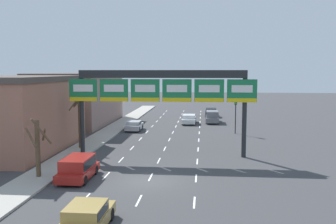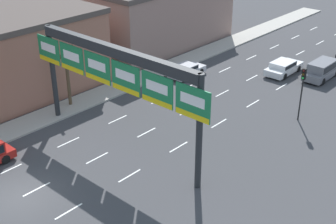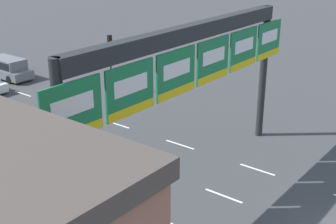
{
  "view_description": "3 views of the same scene",
  "coord_description": "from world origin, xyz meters",
  "px_view_note": "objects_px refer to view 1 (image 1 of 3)",
  "views": [
    {
      "loc": [
        3.77,
        -25.29,
        7.69
      ],
      "look_at": [
        0.49,
        9.2,
        3.88
      ],
      "focal_mm": 40.0,
      "sensor_mm": 36.0,
      "label": 1
    },
    {
      "loc": [
        22.49,
        -11.57,
        17.65
      ],
      "look_at": [
        1.22,
        12.15,
        1.76
      ],
      "focal_mm": 50.0,
      "sensor_mm": 36.0,
      "label": 2
    },
    {
      "loc": [
        -16.55,
        -3.67,
        11.41
      ],
      "look_at": [
        1.47,
        10.45,
        2.71
      ],
      "focal_mm": 50.0,
      "sensor_mm": 36.0,
      "label": 3
    }
  ],
  "objects_px": {
    "suv_grey": "(212,116)",
    "traffic_light_near_gantry": "(236,108)",
    "suv_red": "(78,167)",
    "car_black": "(211,112)",
    "sign_gantry": "(161,87)",
    "tree_bare_closest": "(38,146)",
    "car_silver": "(134,125)",
    "tree_bare_second": "(79,120)",
    "car_white": "(189,119)",
    "car_gold": "(87,216)"
  },
  "relations": [
    {
      "from": "car_black",
      "to": "suv_grey",
      "type": "bearing_deg",
      "value": -89.71
    },
    {
      "from": "suv_grey",
      "to": "tree_bare_closest",
      "type": "height_order",
      "value": "tree_bare_closest"
    },
    {
      "from": "tree_bare_closest",
      "to": "tree_bare_second",
      "type": "relative_size",
      "value": 0.81
    },
    {
      "from": "car_silver",
      "to": "car_black",
      "type": "relative_size",
      "value": 0.9
    },
    {
      "from": "suv_grey",
      "to": "car_gold",
      "type": "relative_size",
      "value": 1.19
    },
    {
      "from": "car_gold",
      "to": "suv_red",
      "type": "bearing_deg",
      "value": 111.52
    },
    {
      "from": "car_black",
      "to": "car_gold",
      "type": "bearing_deg",
      "value": -98.41
    },
    {
      "from": "suv_red",
      "to": "tree_bare_closest",
      "type": "height_order",
      "value": "tree_bare_closest"
    },
    {
      "from": "suv_red",
      "to": "car_black",
      "type": "relative_size",
      "value": 0.99
    },
    {
      "from": "tree_bare_closest",
      "to": "tree_bare_second",
      "type": "height_order",
      "value": "tree_bare_second"
    },
    {
      "from": "car_gold",
      "to": "car_white",
      "type": "bearing_deg",
      "value": 84.71
    },
    {
      "from": "car_white",
      "to": "traffic_light_near_gantry",
      "type": "height_order",
      "value": "traffic_light_near_gantry"
    },
    {
      "from": "sign_gantry",
      "to": "suv_red",
      "type": "relative_size",
      "value": 3.84
    },
    {
      "from": "suv_red",
      "to": "suv_grey",
      "type": "bearing_deg",
      "value": 71.55
    },
    {
      "from": "suv_red",
      "to": "traffic_light_near_gantry",
      "type": "bearing_deg",
      "value": 58.44
    },
    {
      "from": "tree_bare_closest",
      "to": "tree_bare_second",
      "type": "bearing_deg",
      "value": 92.45
    },
    {
      "from": "sign_gantry",
      "to": "traffic_light_near_gantry",
      "type": "bearing_deg",
      "value": 58.94
    },
    {
      "from": "sign_gantry",
      "to": "tree_bare_closest",
      "type": "height_order",
      "value": "sign_gantry"
    },
    {
      "from": "car_gold",
      "to": "tree_bare_closest",
      "type": "relative_size",
      "value": 0.94
    },
    {
      "from": "sign_gantry",
      "to": "suv_grey",
      "type": "xyz_separation_m",
      "value": [
        5.1,
        22.5,
        -5.28
      ]
    },
    {
      "from": "sign_gantry",
      "to": "car_white",
      "type": "bearing_deg",
      "value": 85.4
    },
    {
      "from": "car_silver",
      "to": "tree_bare_second",
      "type": "height_order",
      "value": "tree_bare_second"
    },
    {
      "from": "car_silver",
      "to": "tree_bare_closest",
      "type": "xyz_separation_m",
      "value": [
        -2.78,
        -22.15,
        1.73
      ]
    },
    {
      "from": "sign_gantry",
      "to": "tree_bare_closest",
      "type": "distance_m",
      "value": 12.0
    },
    {
      "from": "traffic_light_near_gantry",
      "to": "tree_bare_closest",
      "type": "xyz_separation_m",
      "value": [
        -15.63,
        -20.98,
        -0.79
      ]
    },
    {
      "from": "tree_bare_second",
      "to": "car_black",
      "type": "bearing_deg",
      "value": 64.23
    },
    {
      "from": "car_gold",
      "to": "suv_grey",
      "type": "bearing_deg",
      "value": 79.97
    },
    {
      "from": "car_white",
      "to": "suv_grey",
      "type": "distance_m",
      "value": 3.71
    },
    {
      "from": "traffic_light_near_gantry",
      "to": "suv_grey",
      "type": "bearing_deg",
      "value": 105.11
    },
    {
      "from": "suv_grey",
      "to": "traffic_light_near_gantry",
      "type": "height_order",
      "value": "traffic_light_near_gantry"
    },
    {
      "from": "suv_grey",
      "to": "traffic_light_near_gantry",
      "type": "distance_m",
      "value": 10.28
    },
    {
      "from": "car_white",
      "to": "tree_bare_closest",
      "type": "height_order",
      "value": "tree_bare_closest"
    },
    {
      "from": "car_silver",
      "to": "sign_gantry",
      "type": "bearing_deg",
      "value": -69.85
    },
    {
      "from": "sign_gantry",
      "to": "car_black",
      "type": "relative_size",
      "value": 3.81
    },
    {
      "from": "suv_red",
      "to": "car_silver",
      "type": "distance_m",
      "value": 22.0
    },
    {
      "from": "car_white",
      "to": "tree_bare_second",
      "type": "relative_size",
      "value": 0.88
    },
    {
      "from": "car_white",
      "to": "tree_bare_second",
      "type": "distance_m",
      "value": 21.55
    },
    {
      "from": "car_black",
      "to": "tree_bare_closest",
      "type": "relative_size",
      "value": 1.02
    },
    {
      "from": "car_silver",
      "to": "tree_bare_closest",
      "type": "distance_m",
      "value": 22.39
    },
    {
      "from": "car_gold",
      "to": "car_silver",
      "type": "bearing_deg",
      "value": 96.31
    },
    {
      "from": "sign_gantry",
      "to": "car_white",
      "type": "height_order",
      "value": "sign_gantry"
    },
    {
      "from": "suv_red",
      "to": "car_gold",
      "type": "relative_size",
      "value": 1.07
    },
    {
      "from": "car_black",
      "to": "sign_gantry",
      "type": "bearing_deg",
      "value": -99.62
    },
    {
      "from": "car_silver",
      "to": "traffic_light_near_gantry",
      "type": "height_order",
      "value": "traffic_light_near_gantry"
    },
    {
      "from": "car_silver",
      "to": "car_black",
      "type": "xyz_separation_m",
      "value": [
        10.2,
        15.89,
        0.1
      ]
    },
    {
      "from": "suv_grey",
      "to": "suv_red",
      "type": "bearing_deg",
      "value": -108.45
    },
    {
      "from": "car_gold",
      "to": "sign_gantry",
      "type": "bearing_deg",
      "value": 83.82
    },
    {
      "from": "car_silver",
      "to": "car_black",
      "type": "distance_m",
      "value": 18.88
    },
    {
      "from": "car_silver",
      "to": "car_gold",
      "type": "bearing_deg",
      "value": -83.69
    },
    {
      "from": "car_silver",
      "to": "tree_bare_second",
      "type": "distance_m",
      "value": 12.51
    }
  ]
}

